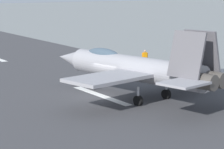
% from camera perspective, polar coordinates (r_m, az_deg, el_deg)
% --- Properties ---
extents(ground_plane, '(400.00, 400.00, 0.00)m').
position_cam_1_polar(ground_plane, '(39.63, -1.21, -2.47)').
color(ground_plane, slate).
extents(runway_strip, '(240.00, 26.00, 0.02)m').
position_cam_1_polar(runway_strip, '(39.61, -1.19, -2.46)').
color(runway_strip, '#3B3B3E').
rests_on(runway_strip, ground).
extents(fighter_jet, '(17.57, 14.05, 5.63)m').
position_cam_1_polar(fighter_jet, '(38.38, 2.62, 0.79)').
color(fighter_jet, gray).
rests_on(fighter_jet, ground).
extents(crew_person, '(0.35, 0.69, 1.65)m').
position_cam_1_polar(crew_person, '(55.05, 3.77, 1.96)').
color(crew_person, '#1E2338').
rests_on(crew_person, ground).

